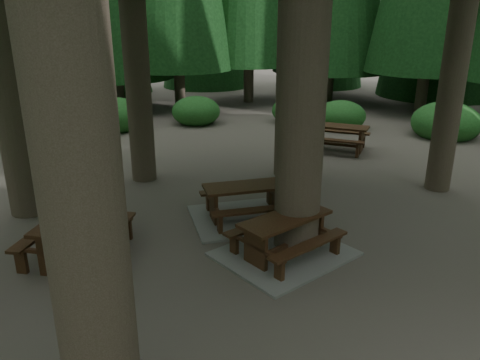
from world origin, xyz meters
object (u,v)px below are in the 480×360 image
object	(u,v)px
picnic_table_b	(76,228)
picnic_table_d	(338,134)
picnic_table_a	(285,243)
picnic_table_c	(246,208)

from	to	relation	value
picnic_table_b	picnic_table_d	xyz separation A→B (m)	(7.98, 4.93, -0.01)
picnic_table_a	picnic_table_c	xyz separation A→B (m)	(-0.16, 1.75, 0.01)
picnic_table_b	picnic_table_c	xyz separation A→B (m)	(3.43, 0.59, -0.28)
picnic_table_c	picnic_table_d	size ratio (longest dim) A/B	0.99
picnic_table_b	picnic_table_c	bearing A→B (deg)	-53.24
picnic_table_b	picnic_table_a	bearing A→B (deg)	-80.83
picnic_table_b	picnic_table_c	world-z (taller)	picnic_table_b
picnic_table_c	picnic_table_b	bearing A→B (deg)	-167.61
picnic_table_a	picnic_table_c	size ratio (longest dim) A/B	1.18
picnic_table_a	picnic_table_d	world-z (taller)	picnic_table_d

